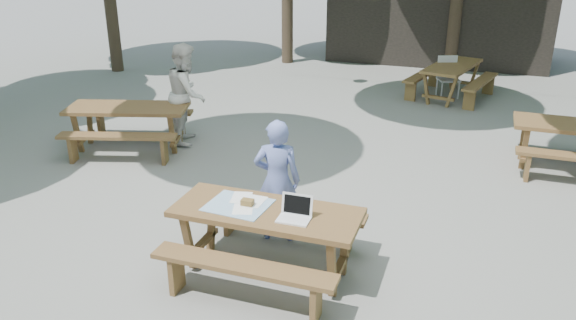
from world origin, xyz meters
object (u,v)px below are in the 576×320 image
Objects in this scene: main_picnic_table at (267,240)px; woman at (277,181)px; second_person at (187,93)px; picnic_table_nw at (130,127)px; plastic_chair at (448,86)px.

main_picnic_table is 1.32× the size of woman.
second_person is (-2.68, 2.73, 0.12)m from woman.
plastic_chair reaches higher than picnic_table_nw.
woman is (3.45, -2.06, 0.37)m from picnic_table_nw.
main_picnic_table is 1.15× the size of second_person.
plastic_chair is at bearing -61.83° from second_person.
plastic_chair is at bearing 80.72° from main_picnic_table.
picnic_table_nw is 1.51× the size of woman.
woman reaches higher than plastic_chair.
second_person is at bearing 24.03° from picnic_table_nw.
second_person is 6.15m from plastic_chair.
woman is 0.87× the size of second_person.
main_picnic_table is at bearing -54.53° from picnic_table_nw.
picnic_table_nw is at bearing 111.29° from second_person.
main_picnic_table is 2.22× the size of plastic_chair.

